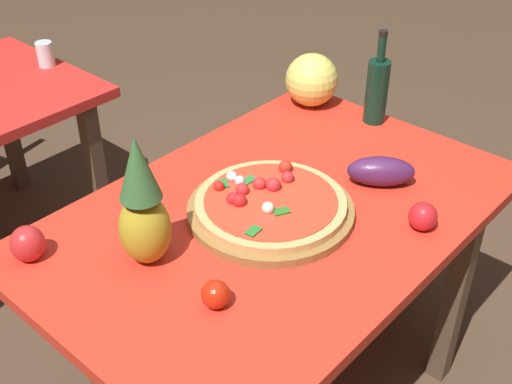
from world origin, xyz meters
TOP-DOWN VIEW (x-y plane):
  - ground_plane at (0.00, 0.00)m, footprint 10.00×10.00m
  - display_table at (0.00, 0.00)m, footprint 1.39×0.92m
  - pizza_board at (-0.03, 0.00)m, footprint 0.47×0.47m
  - pizza at (-0.02, 0.01)m, footprint 0.42×0.42m
  - wine_bottle at (0.63, 0.09)m, footprint 0.08×0.08m
  - pineapple_left at (-0.38, 0.11)m, footprint 0.13×0.13m
  - melon at (0.59, 0.34)m, footprint 0.19×0.19m
  - bell_pepper at (-0.58, 0.34)m, footprint 0.09×0.09m
  - eggplant at (0.31, -0.14)m, footprint 0.19×0.21m
  - tomato_at_corner at (0.20, -0.35)m, footprint 0.08×0.08m
  - tomato_by_bottle at (-0.38, -0.14)m, footprint 0.07×0.07m
  - drinking_glass_water at (0.14, 1.35)m, footprint 0.07×0.07m

SIDE VIEW (x-z plane):
  - ground_plane at x=0.00m, z-range 0.00..0.00m
  - display_table at x=0.00m, z-range 0.28..1.01m
  - pizza_board at x=-0.03m, z-range 0.73..0.75m
  - tomato_by_bottle at x=-0.38m, z-range 0.73..0.80m
  - tomato_at_corner at x=0.20m, z-range 0.73..0.80m
  - pizza at x=-0.02m, z-range 0.74..0.80m
  - bell_pepper at x=-0.58m, z-range 0.72..0.82m
  - eggplant at x=0.31m, z-range 0.73..0.82m
  - drinking_glass_water at x=0.14m, z-range 0.73..0.83m
  - melon at x=0.59m, z-range 0.73..0.92m
  - wine_bottle at x=0.63m, z-range 0.68..1.01m
  - pineapple_left at x=-0.38m, z-range 0.71..1.07m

